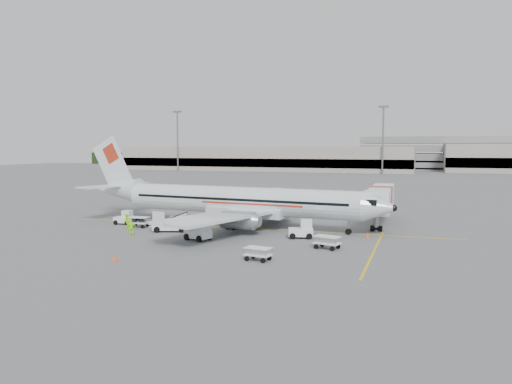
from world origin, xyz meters
TOP-DOWN VIEW (x-y plane):
  - ground at (0.00, 0.00)m, footprint 360.00×360.00m
  - stripe_lead at (0.00, 0.00)m, footprint 44.00×0.20m
  - stripe_cross at (14.00, -8.00)m, footprint 0.20×20.00m
  - terminal_west at (-40.00, 130.00)m, footprint 110.00×22.00m
  - parking_garage at (25.00, 160.00)m, footprint 62.00×24.00m
  - treeline at (0.00, 175.00)m, footprint 300.00×3.00m
  - mast_west at (-70.00, 118.00)m, footprint 3.20×1.20m
  - mast_center at (5.00, 118.00)m, footprint 3.20×1.20m
  - aircraft at (-1.40, 0.55)m, footprint 38.95×31.95m
  - jet_bridge at (13.24, 8.19)m, footprint 3.16×16.34m
  - belt_loader at (-7.21, -4.74)m, footprint 5.12×3.23m
  - tug_fore at (6.64, -4.11)m, footprint 2.63×1.94m
  - tug_mid at (-2.41, -8.22)m, footprint 2.77×2.12m
  - tug_aft at (-14.71, -2.00)m, footprint 2.19×1.41m
  - cart_loaded_a at (-11.86, -3.38)m, footprint 2.27×1.39m
  - cart_loaded_b at (-7.38, -2.00)m, footprint 2.64×2.01m
  - cart_empty_a at (5.75, -14.64)m, footprint 2.21×1.53m
  - cart_empty_b at (10.04, -8.44)m, footprint 2.48×1.85m
  - cone_nose at (12.84, -2.20)m, footprint 0.33×0.33m
  - cone_port at (6.78, 15.36)m, footprint 0.37×0.37m
  - cone_stbd at (-4.75, -18.32)m, footprint 0.40×0.40m
  - crew_a at (-7.11, -1.50)m, footprint 0.71×0.65m
  - crew_b at (-12.13, -5.32)m, footprint 1.04×1.07m
  - crew_c at (-3.59, -2.86)m, footprint 0.77×1.23m
  - crew_d at (-9.56, -8.50)m, footprint 1.04×0.95m

SIDE VIEW (x-z plane):
  - ground at x=0.00m, z-range 0.00..0.00m
  - stripe_lead at x=0.00m, z-range 0.00..0.01m
  - stripe_cross at x=14.00m, z-range 0.00..0.01m
  - cone_nose at x=12.84m, z-range 0.00..0.54m
  - cone_port at x=6.78m, z-range 0.00..0.60m
  - cone_stbd at x=-4.75m, z-range 0.00..0.65m
  - cart_empty_a at x=5.75m, z-range 0.00..1.06m
  - cart_empty_b at x=10.04m, z-range 0.00..1.15m
  - cart_loaded_a at x=-11.86m, z-range 0.00..1.16m
  - cart_loaded_b at x=-7.38m, z-range 0.00..1.22m
  - tug_aft at x=-14.71m, z-range 0.00..1.60m
  - crew_a at x=-7.11m, z-range 0.00..1.62m
  - crew_d at x=-9.56m, z-range 0.00..1.71m
  - crew_b at x=-12.13m, z-range 0.00..1.74m
  - tug_fore at x=6.64m, z-range 0.00..1.82m
  - crew_c at x=-3.59m, z-range 0.00..1.83m
  - tug_mid at x=-2.41m, z-range 0.00..1.89m
  - belt_loader at x=-7.21m, z-range 0.00..2.60m
  - jet_bridge at x=13.24m, z-range 0.00..4.28m
  - treeline at x=0.00m, z-range 0.00..6.00m
  - terminal_west at x=-40.00m, z-range 0.00..9.00m
  - aircraft at x=-1.40m, z-range 0.00..10.00m
  - parking_garage at x=25.00m, z-range 0.00..14.00m
  - mast_west at x=-70.00m, z-range 0.00..22.00m
  - mast_center at x=5.00m, z-range 0.00..22.00m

